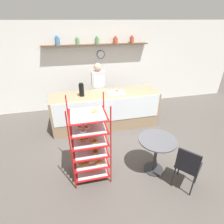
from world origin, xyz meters
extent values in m
plane|color=#4C4742|center=(0.00, 0.00, 0.00)|extent=(14.00, 14.00, 0.00)
cube|color=white|center=(0.00, 2.60, 1.35)|extent=(10.00, 0.06, 2.70)
cube|color=#4C331E|center=(0.00, 2.45, 2.05)|extent=(3.19, 0.24, 0.02)
cylinder|color=#4C7FB2|center=(-1.11, 2.45, 2.16)|extent=(0.14, 0.14, 0.21)
sphere|color=#4C7FB2|center=(-1.11, 2.45, 2.29)|extent=(0.07, 0.07, 0.07)
cylinder|color=#669966|center=(-0.55, 2.45, 2.14)|extent=(0.11, 0.11, 0.17)
sphere|color=#669966|center=(-0.55, 2.45, 2.25)|extent=(0.06, 0.06, 0.06)
cylinder|color=#669966|center=(0.02, 2.45, 2.15)|extent=(0.12, 0.12, 0.18)
sphere|color=#669966|center=(0.02, 2.45, 2.26)|extent=(0.07, 0.07, 0.07)
cylinder|color=#B24C33|center=(0.58, 2.45, 2.14)|extent=(0.14, 0.14, 0.16)
sphere|color=#B24C33|center=(0.58, 2.45, 2.24)|extent=(0.08, 0.08, 0.08)
cylinder|color=#B24C33|center=(1.10, 2.45, 2.15)|extent=(0.12, 0.12, 0.18)
sphere|color=#B24C33|center=(1.10, 2.45, 2.26)|extent=(0.07, 0.07, 0.07)
cylinder|color=navy|center=(0.13, 2.55, 1.74)|extent=(0.25, 0.03, 0.25)
cylinder|color=white|center=(0.13, 2.53, 1.74)|extent=(0.22, 0.00, 0.22)
cube|color=#937A5B|center=(0.00, 1.21, 0.49)|extent=(2.87, 0.77, 0.97)
cube|color=silver|center=(0.00, 0.82, 0.66)|extent=(2.75, 0.01, 0.62)
cylinder|color=#B71414|center=(-0.95, -0.80, 0.80)|extent=(0.02, 0.02, 1.60)
cylinder|color=#B71414|center=(-0.30, -0.80, 0.80)|extent=(0.02, 0.02, 1.60)
cylinder|color=#B71414|center=(-0.95, -0.21, 0.80)|extent=(0.02, 0.02, 1.60)
cylinder|color=#B71414|center=(-0.30, -0.21, 0.80)|extent=(0.02, 0.02, 1.60)
cube|color=#B71414|center=(-0.63, -0.51, 0.12)|extent=(0.62, 0.56, 0.01)
cube|color=silver|center=(-0.63, -0.51, 0.13)|extent=(0.55, 0.50, 0.01)
torus|color=silver|center=(-0.73, -0.34, 0.16)|extent=(0.12, 0.12, 0.04)
torus|color=#EAB2C1|center=(-0.55, -0.44, 0.15)|extent=(0.11, 0.11, 0.03)
cube|color=#B71414|center=(-0.63, -0.51, 0.36)|extent=(0.62, 0.56, 0.01)
cube|color=silver|center=(-0.63, -0.51, 0.37)|extent=(0.55, 0.50, 0.01)
ellipsoid|color=tan|center=(-0.48, -0.68, 0.41)|extent=(0.20, 0.12, 0.06)
ellipsoid|color=olive|center=(-0.75, -0.46, 0.43)|extent=(0.22, 0.13, 0.09)
ellipsoid|color=olive|center=(-0.78, -0.61, 0.42)|extent=(0.20, 0.11, 0.08)
ellipsoid|color=tan|center=(-0.57, -0.62, 0.42)|extent=(0.24, 0.13, 0.09)
ellipsoid|color=olive|center=(-0.78, -0.66, 0.42)|extent=(0.20, 0.14, 0.08)
cube|color=#B71414|center=(-0.63, -0.51, 0.61)|extent=(0.62, 0.56, 0.01)
cube|color=silver|center=(-0.63, -0.51, 0.62)|extent=(0.55, 0.50, 0.01)
torus|color=brown|center=(-0.42, -0.40, 0.64)|extent=(0.13, 0.13, 0.03)
torus|color=brown|center=(-0.55, -0.63, 0.64)|extent=(0.11, 0.11, 0.04)
torus|color=silver|center=(-0.80, -0.37, 0.64)|extent=(0.10, 0.10, 0.03)
torus|color=gold|center=(-0.50, -0.46, 0.64)|extent=(0.13, 0.13, 0.04)
cube|color=#B71414|center=(-0.63, -0.51, 0.85)|extent=(0.62, 0.56, 0.01)
cube|color=silver|center=(-0.63, -0.51, 0.86)|extent=(0.55, 0.50, 0.01)
torus|color=tan|center=(-0.56, -0.64, 0.88)|extent=(0.13, 0.13, 0.03)
torus|color=tan|center=(-0.76, -0.54, 0.88)|extent=(0.11, 0.11, 0.03)
torus|color=gold|center=(-0.72, -0.46, 0.88)|extent=(0.10, 0.10, 0.03)
torus|color=silver|center=(-0.62, -0.44, 0.88)|extent=(0.11, 0.11, 0.03)
torus|color=tan|center=(-0.55, -0.34, 0.88)|extent=(0.12, 0.12, 0.03)
cube|color=#B71414|center=(-0.63, -0.51, 1.09)|extent=(0.62, 0.56, 0.01)
cube|color=silver|center=(-0.63, -0.51, 1.10)|extent=(0.55, 0.50, 0.01)
torus|color=silver|center=(-0.73, -0.64, 1.12)|extent=(0.12, 0.12, 0.03)
torus|color=silver|center=(-0.63, -0.39, 1.13)|extent=(0.11, 0.11, 0.04)
torus|color=silver|center=(-0.78, -0.52, 1.12)|extent=(0.12, 0.12, 0.03)
torus|color=silver|center=(-0.67, -0.55, 1.13)|extent=(0.13, 0.13, 0.03)
torus|color=#EAB2C1|center=(-0.44, -0.34, 1.13)|extent=(0.12, 0.12, 0.03)
cube|color=#B71414|center=(-0.63, -0.51, 1.33)|extent=(0.62, 0.56, 0.01)
cube|color=silver|center=(-0.63, -0.51, 1.35)|extent=(0.55, 0.50, 0.01)
torus|color=silver|center=(-0.68, -0.57, 1.37)|extent=(0.12, 0.12, 0.03)
torus|color=tan|center=(-0.50, -0.46, 1.37)|extent=(0.11, 0.11, 0.04)
torus|color=silver|center=(-0.80, -0.46, 1.37)|extent=(0.11, 0.11, 0.04)
cube|color=#282833|center=(-0.09, 1.78, 0.48)|extent=(0.23, 0.19, 0.97)
cube|color=#B2B2B7|center=(-0.09, 1.78, 1.20)|extent=(0.38, 0.22, 0.46)
cube|color=silver|center=(-0.09, 1.66, 1.12)|extent=(0.27, 0.01, 0.39)
sphere|color=tan|center=(-0.09, 1.78, 1.55)|extent=(0.21, 0.21, 0.21)
cylinder|color=#262628|center=(0.61, -0.69, 0.01)|extent=(0.39, 0.39, 0.02)
cylinder|color=#333338|center=(0.61, -0.69, 0.38)|extent=(0.06, 0.06, 0.71)
cylinder|color=#4C4C51|center=(0.61, -0.69, 0.75)|extent=(0.71, 0.71, 0.02)
cylinder|color=black|center=(1.22, -1.18, 0.24)|extent=(0.02, 0.02, 0.47)
cylinder|color=black|center=(1.02, -0.93, 0.24)|extent=(0.02, 0.02, 0.47)
cylinder|color=black|center=(0.97, -1.38, 0.24)|extent=(0.02, 0.02, 0.47)
cylinder|color=black|center=(0.77, -1.14, 0.24)|extent=(0.02, 0.02, 0.47)
cube|color=black|center=(1.00, -1.16, 0.48)|extent=(0.54, 0.54, 0.03)
cube|color=black|center=(0.86, -1.27, 0.70)|extent=(0.25, 0.30, 0.40)
cylinder|color=black|center=(-0.62, 1.19, 1.13)|extent=(0.13, 0.13, 0.31)
ellipsoid|color=black|center=(-0.62, 1.19, 1.30)|extent=(0.11, 0.11, 0.05)
cube|color=silver|center=(0.29, 1.20, 0.98)|extent=(0.46, 0.36, 0.01)
torus|color=silver|center=(0.35, 1.16, 1.00)|extent=(0.11, 0.11, 0.03)
torus|color=#EAB2C1|center=(0.14, 1.16, 1.00)|extent=(0.12, 0.12, 0.04)
torus|color=brown|center=(0.34, 1.25, 1.00)|extent=(0.10, 0.10, 0.03)
camera|label=1|loc=(-0.80, -3.03, 2.73)|focal=28.00mm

